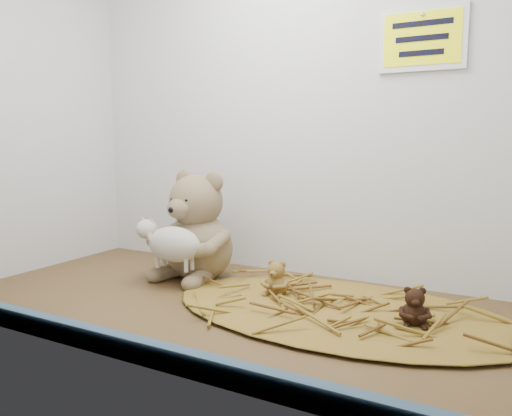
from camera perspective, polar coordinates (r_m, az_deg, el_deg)
The scene contains 8 objects.
alcove_shell at distance 106.89cm, azimuth -0.41°, elevation 13.88°, with size 120.40×60.20×90.40cm.
front_rail at distance 81.95cm, azimuth -13.75°, elevation -15.35°, with size 119.28×2.20×3.60cm, color #38556C.
straw_bed at distance 100.66cm, azimuth 9.45°, elevation -11.45°, with size 69.92×40.60×1.35cm, color brown.
main_teddy at distance 122.11cm, azimuth -6.64°, elevation -1.90°, with size 21.29×22.47×26.40cm, color #917959, non-canonical shape.
toy_lamb at distance 115.23cm, azimuth -9.33°, elevation -4.12°, with size 17.61×10.75×11.38cm, color beige, non-canonical shape.
mini_teddy_tan at distance 106.58cm, azimuth 2.38°, elevation -7.78°, with size 5.98×6.32×7.42cm, color olive, non-canonical shape.
mini_teddy_brown at distance 93.88cm, azimuth 17.66°, elevation -10.47°, with size 5.65×5.96×7.01cm, color black, non-canonical shape.
wall_sign at distance 117.38cm, azimuth 18.46°, elevation 17.88°, with size 16.00×1.20×11.00cm, color #FEFF0D.
Camera 1 is at (51.40, -84.04, 33.76)cm, focal length 35.00 mm.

